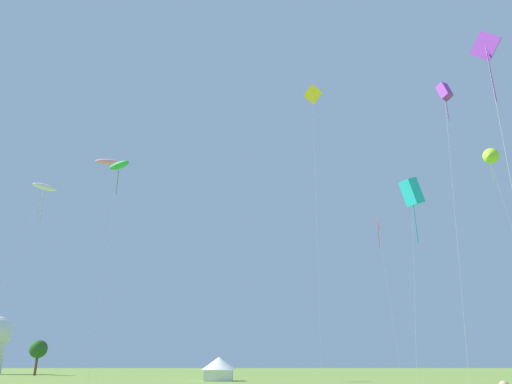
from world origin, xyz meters
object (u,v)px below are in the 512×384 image
(kite_green_parafoil, at_px, (119,166))
(tree_distant_left, at_px, (38,349))
(kite_white_parafoil, at_px, (45,188))
(kite_lime_delta, at_px, (489,157))
(kite_red_diamond, at_px, (378,229))
(kite_purple_box, at_px, (445,92))
(kite_yellow_diamond, at_px, (313,98))
(kite_cyan_box, at_px, (412,192))
(kite_purple_diamond, at_px, (487,55))
(festival_tent_center, at_px, (219,368))
(kite_pink_parafoil, at_px, (108,162))

(kite_green_parafoil, distance_m, tree_distant_left, 47.72)
(kite_white_parafoil, bearing_deg, tree_distant_left, 111.72)
(kite_lime_delta, xyz_separation_m, tree_distant_left, (-64.45, 39.29, -19.84))
(kite_green_parafoil, xyz_separation_m, kite_white_parafoil, (-1.30, -14.52, -8.22))
(kite_red_diamond, bearing_deg, kite_green_parafoil, -158.49)
(kite_purple_box, relative_size, kite_yellow_diamond, 0.71)
(kite_cyan_box, bearing_deg, tree_distant_left, 140.58)
(kite_purple_diamond, bearing_deg, kite_green_parafoil, 133.54)
(kite_green_parafoil, distance_m, kite_yellow_diamond, 24.99)
(kite_green_parafoil, height_order, festival_tent_center, kite_green_parafoil)
(kite_purple_box, xyz_separation_m, kite_lime_delta, (10.59, 13.67, 0.25))
(kite_purple_diamond, bearing_deg, tree_distant_left, 126.67)
(kite_cyan_box, height_order, kite_lime_delta, kite_lime_delta)
(kite_red_diamond, bearing_deg, kite_purple_box, -92.72)
(kite_red_diamond, height_order, kite_pink_parafoil, kite_pink_parafoil)
(kite_red_diamond, distance_m, kite_lime_delta, 17.87)
(kite_purple_diamond, distance_m, kite_yellow_diamond, 34.32)
(kite_cyan_box, xyz_separation_m, kite_green_parafoil, (-31.26, 6.16, 5.37))
(kite_green_parafoil, bearing_deg, festival_tent_center, 46.67)
(kite_purple_box, bearing_deg, kite_cyan_box, 93.12)
(kite_red_diamond, relative_size, kite_lime_delta, 0.84)
(kite_purple_box, bearing_deg, kite_purple_diamond, -106.67)
(tree_distant_left, bearing_deg, kite_yellow_diamond, -39.15)
(kite_yellow_diamond, distance_m, kite_white_parafoil, 34.00)
(kite_red_diamond, height_order, kite_purple_box, kite_purple_box)
(kite_purple_box, bearing_deg, kite_lime_delta, 52.23)
(kite_purple_box, bearing_deg, tree_distant_left, 135.48)
(kite_cyan_box, relative_size, kite_pink_parafoil, 0.65)
(kite_purple_box, relative_size, kite_green_parafoil, 1.03)
(kite_cyan_box, xyz_separation_m, kite_purple_box, (0.50, -9.10, 5.82))
(kite_lime_delta, distance_m, festival_tent_center, 40.71)
(kite_yellow_diamond, xyz_separation_m, kite_white_parafoil, (-24.25, -15.56, -18.06))
(kite_yellow_diamond, bearing_deg, festival_tent_center, 136.46)
(kite_pink_parafoil, relative_size, kite_purple_box, 1.21)
(kite_cyan_box, height_order, kite_red_diamond, kite_red_diamond)
(kite_pink_parafoil, xyz_separation_m, kite_lime_delta, (47.82, -14.14, -5.25))
(kite_pink_parafoil, height_order, kite_purple_box, kite_pink_parafoil)
(kite_cyan_box, bearing_deg, kite_lime_delta, 22.43)
(kite_cyan_box, bearing_deg, kite_yellow_diamond, 139.11)
(kite_cyan_box, distance_m, tree_distant_left, 70.44)
(kite_cyan_box, relative_size, kite_red_diamond, 0.92)
(kite_pink_parafoil, relative_size, kite_white_parafoil, 1.92)
(kite_pink_parafoil, relative_size, festival_tent_center, 7.00)
(kite_cyan_box, bearing_deg, kite_green_parafoil, 168.85)
(kite_white_parafoil, bearing_deg, kite_cyan_box, 14.41)
(kite_yellow_diamond, bearing_deg, kite_cyan_box, -40.89)
(kite_purple_box, xyz_separation_m, festival_tent_center, (-20.39, 27.30, -22.37))
(kite_lime_delta, bearing_deg, kite_cyan_box, -157.57)
(kite_pink_parafoil, height_order, kite_green_parafoil, kite_pink_parafoil)
(kite_red_diamond, xyz_separation_m, festival_tent_center, (-21.73, -1.00, -18.16))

